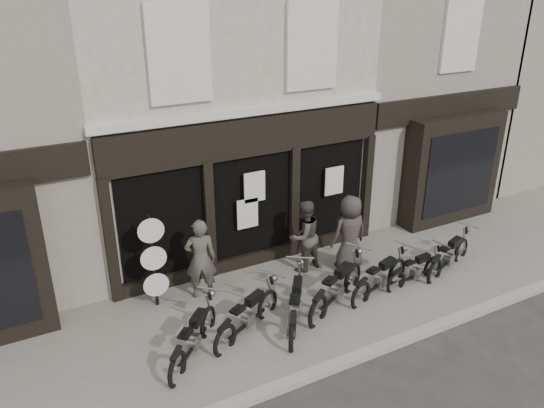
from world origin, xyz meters
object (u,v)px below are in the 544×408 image
motorcycle_3 (337,291)px  motorcycle_6 (449,258)px  motorcycle_5 (416,272)px  motorcycle_1 (248,318)px  motorcycle_4 (380,280)px  man_centre (304,236)px  man_left (201,259)px  motorcycle_2 (296,307)px  motorcycle_0 (194,340)px  man_right (350,233)px  advert_sign_post (154,265)px

motorcycle_3 → motorcycle_6: motorcycle_3 is taller
motorcycle_5 → motorcycle_6: (1.15, 0.07, 0.05)m
motorcycle_1 → motorcycle_6: 5.53m
motorcycle_3 → motorcycle_4: bearing=-30.4°
motorcycle_3 → motorcycle_5: bearing=-30.3°
man_centre → motorcycle_1: bearing=23.8°
motorcycle_5 → man_centre: bearing=132.4°
motorcycle_4 → motorcycle_5: (1.04, -0.04, -0.05)m
motorcycle_6 → man_left: bearing=144.3°
motorcycle_1 → man_left: man_left is taller
motorcycle_2 → motorcycle_5: motorcycle_2 is taller
motorcycle_0 → motorcycle_3: 3.40m
motorcycle_1 → motorcycle_2: motorcycle_2 is taller
man_right → motorcycle_2: bearing=31.4°
man_centre → motorcycle_2: bearing=43.3°
motorcycle_3 → advert_sign_post: (-3.54, 1.83, 0.68)m
man_right → advert_sign_post: bearing=-5.9°
motorcycle_1 → motorcycle_6: (5.53, -0.07, -0.00)m
man_left → advert_sign_post: (-1.02, 0.11, 0.06)m
motorcycle_6 → motorcycle_5: bearing=164.3°
motorcycle_1 → man_centre: man_centre is taller
motorcycle_2 → advert_sign_post: size_ratio=0.87×
advert_sign_post → motorcycle_1: bearing=-47.8°
motorcycle_0 → man_right: size_ratio=0.89×
motorcycle_5 → man_left: (-4.74, 1.81, 0.72)m
motorcycle_1 → man_centre: bearing=6.8°
motorcycle_0 → motorcycle_2: size_ratio=0.85×
motorcycle_5 → advert_sign_post: advert_sign_post is taller
motorcycle_0 → motorcycle_6: size_ratio=0.84×
motorcycle_4 → advert_sign_post: 5.13m
motorcycle_5 → man_left: 5.12m
motorcycle_1 → motorcycle_2: 1.06m
motorcycle_3 → man_centre: bearing=56.7°
motorcycle_0 → advert_sign_post: (-0.14, 1.93, 0.72)m
motorcycle_5 → man_centre: man_centre is taller
motorcycle_4 → advert_sign_post: (-4.72, 1.88, 0.72)m
motorcycle_0 → man_centre: 4.03m
man_left → man_centre: 2.68m
motorcycle_1 → motorcycle_3: bearing=-29.5°
motorcycle_1 → advert_sign_post: size_ratio=0.85×
man_centre → man_right: (1.01, -0.47, 0.05)m
motorcycle_0 → advert_sign_post: size_ratio=0.74×
man_centre → advert_sign_post: size_ratio=0.78×
motorcycle_0 → motorcycle_1: motorcycle_1 is taller
motorcycle_1 → motorcycle_5: motorcycle_1 is taller
motorcycle_3 → motorcycle_5: motorcycle_3 is taller
motorcycle_1 → man_left: bearing=73.7°
man_left → motorcycle_5: bearing=176.8°
motorcycle_3 → man_left: bearing=117.9°
motorcycle_2 → motorcycle_3: (1.12, 0.11, 0.01)m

